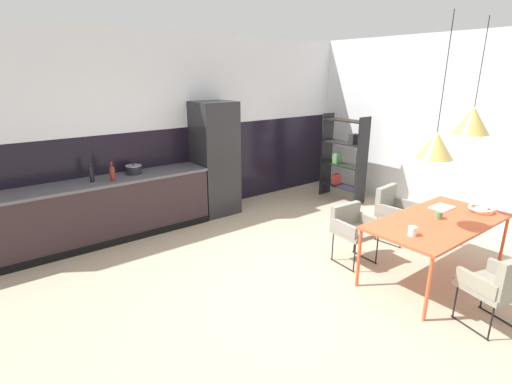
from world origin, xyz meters
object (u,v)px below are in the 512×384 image
at_px(open_book, 442,207).
at_px(dining_table, 438,223).
at_px(armchair_facing_counter, 352,225).
at_px(bottle_vinegar_dark, 112,173).
at_px(refrigerator_column, 215,159).
at_px(armchair_by_stool, 501,282).
at_px(mug_tall_blue, 439,215).
at_px(cooking_pot, 134,170).
at_px(open_shelf_unit, 343,157).
at_px(armchair_head_of_table, 393,207).
at_px(bottle_spice_small, 91,174).
at_px(pendant_lamp_over_table_near, 435,145).
at_px(fruit_bowl, 481,209).
at_px(pendant_lamp_over_table_far, 472,121).
at_px(mug_white_ceramic, 413,231).

bearing_deg(open_book, dining_table, -156.70).
xyz_separation_m(armchair_facing_counter, bottle_vinegar_dark, (-2.17, 2.47, 0.51)).
bearing_deg(refrigerator_column, open_book, -68.84).
xyz_separation_m(refrigerator_column, armchair_by_stool, (0.38, -4.35, -0.45)).
height_order(mug_tall_blue, cooking_pot, cooking_pot).
bearing_deg(bottle_vinegar_dark, open_shelf_unit, -9.64).
bearing_deg(armchair_head_of_table, bottle_vinegar_dark, -42.27).
bearing_deg(bottle_spice_small, pendant_lamp_over_table_near, -54.73).
height_order(dining_table, fruit_bowl, fruit_bowl).
xyz_separation_m(open_book, bottle_spice_small, (-3.27, 3.28, 0.27)).
bearing_deg(open_shelf_unit, pendant_lamp_over_table_near, -34.42).
bearing_deg(armchair_facing_counter, cooking_pot, -51.01).
distance_m(cooking_pot, open_shelf_unit, 3.80).
relative_size(open_book, bottle_spice_small, 1.10).
xyz_separation_m(armchair_head_of_table, bottle_spice_small, (-3.43, 2.50, 0.52)).
height_order(armchair_facing_counter, fruit_bowl, fruit_bowl).
distance_m(dining_table, pendant_lamp_over_table_far, 1.20).
distance_m(mug_white_ceramic, cooking_pot, 3.94).
distance_m(refrigerator_column, armchair_by_stool, 4.39).
bearing_deg(open_book, pendant_lamp_over_table_far, -109.71).
height_order(refrigerator_column, armchair_by_stool, refrigerator_column).
height_order(fruit_bowl, pendant_lamp_over_table_near, pendant_lamp_over_table_near).
distance_m(mug_tall_blue, cooking_pot, 4.19).
relative_size(armchair_head_of_table, cooking_pot, 3.34).
bearing_deg(open_book, cooking_pot, 128.26).
distance_m(refrigerator_column, fruit_bowl, 3.95).
bearing_deg(pendant_lamp_over_table_far, open_book, 70.29).
bearing_deg(pendant_lamp_over_table_near, pendant_lamp_over_table_far, -0.50).
bearing_deg(dining_table, armchair_facing_counter, 115.30).
height_order(fruit_bowl, cooking_pot, cooking_pot).
bearing_deg(bottle_spice_small, dining_table, -50.76).
bearing_deg(mug_white_ceramic, refrigerator_column, 93.23).
bearing_deg(pendant_lamp_over_table_near, open_book, 15.24).
bearing_deg(pendant_lamp_over_table_near, armchair_head_of_table, 46.15).
distance_m(refrigerator_column, open_book, 3.54).
bearing_deg(cooking_pot, refrigerator_column, -2.79).
distance_m(dining_table, fruit_bowl, 0.70).
height_order(cooking_pot, pendant_lamp_over_table_near, pendant_lamp_over_table_near).
bearing_deg(mug_tall_blue, bottle_vinegar_dark, 128.37).
xyz_separation_m(armchair_by_stool, open_book, (0.89, 1.06, 0.24)).
xyz_separation_m(open_book, mug_tall_blue, (-0.39, -0.16, 0.04)).
height_order(bottle_spice_small, pendant_lamp_over_table_far, pendant_lamp_over_table_far).
height_order(mug_white_ceramic, open_shelf_unit, open_shelf_unit).
relative_size(armchair_head_of_table, mug_tall_blue, 6.40).
bearing_deg(open_book, mug_white_ceramic, -167.08).
xyz_separation_m(refrigerator_column, bottle_vinegar_dark, (-1.75, -0.13, 0.05)).
bearing_deg(bottle_spice_small, armchair_facing_counter, -46.98).
height_order(armchair_facing_counter, mug_white_ceramic, mug_white_ceramic).
height_order(dining_table, armchair_facing_counter, armchair_facing_counter).
bearing_deg(fruit_bowl, armchair_facing_counter, 136.25).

